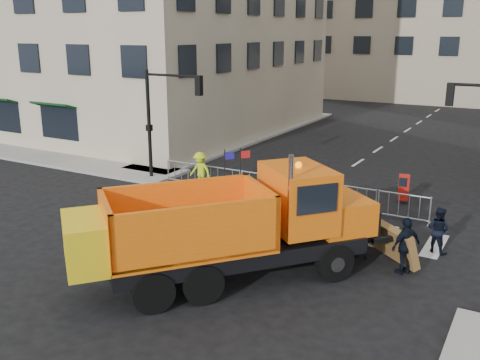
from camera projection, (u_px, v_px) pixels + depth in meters
The scene contains 10 objects.
ground at pixel (200, 267), 16.88m from camera, with size 120.00×120.00×0.00m, color black.
sidewalk_back at pixel (306, 195), 23.97m from camera, with size 64.00×5.00×0.15m, color gray.
traffic_light_left at pixel (149, 126), 26.25m from camera, with size 0.18×0.18×5.40m, color black.
crowd_barriers at pixel (282, 188), 23.45m from camera, with size 12.60×0.60×1.10m, color #9EA0A5, non-canonical shape.
plow_truck at pixel (228, 225), 15.53m from camera, with size 8.64×9.57×3.96m.
cop_a at pixel (362, 230), 17.33m from camera, with size 0.69×0.45×1.90m, color black.
cop_b at pixel (438, 230), 17.81m from camera, with size 0.77×0.60×1.58m, color black.
cop_c at pixel (406, 246), 16.20m from camera, with size 1.06×0.44×1.81m, color black.
worker at pixel (200, 171), 24.47m from camera, with size 1.12×0.65×1.74m, color #C5E01A.
newspaper_box at pixel (404, 187), 23.01m from camera, with size 0.45×0.40×1.10m, color red.
Camera 1 is at (8.81, -12.85, 7.18)m, focal length 40.00 mm.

